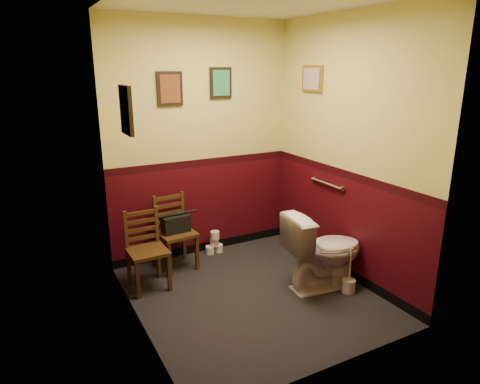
% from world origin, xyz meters
% --- Properties ---
extents(floor, '(2.20, 2.40, 0.00)m').
position_xyz_m(floor, '(0.00, 0.00, 0.00)').
color(floor, black).
rests_on(floor, ground).
extents(ceiling, '(2.20, 2.40, 0.00)m').
position_xyz_m(ceiling, '(0.00, 0.00, 2.70)').
color(ceiling, silver).
rests_on(ceiling, ground).
extents(wall_back, '(2.20, 0.00, 2.70)m').
position_xyz_m(wall_back, '(0.00, 1.20, 1.35)').
color(wall_back, '#3A060F').
rests_on(wall_back, ground).
extents(wall_front, '(2.20, 0.00, 2.70)m').
position_xyz_m(wall_front, '(0.00, -1.20, 1.35)').
color(wall_front, '#3A060F').
rests_on(wall_front, ground).
extents(wall_left, '(0.00, 2.40, 2.70)m').
position_xyz_m(wall_left, '(-1.10, 0.00, 1.35)').
color(wall_left, '#3A060F').
rests_on(wall_left, ground).
extents(wall_right, '(0.00, 2.40, 2.70)m').
position_xyz_m(wall_right, '(1.10, 0.00, 1.35)').
color(wall_right, '#3A060F').
rests_on(wall_right, ground).
extents(grab_bar, '(0.05, 0.56, 0.06)m').
position_xyz_m(grab_bar, '(1.07, 0.25, 0.95)').
color(grab_bar, silver).
rests_on(grab_bar, wall_right).
extents(framed_print_back_a, '(0.28, 0.04, 0.36)m').
position_xyz_m(framed_print_back_a, '(-0.35, 1.18, 1.95)').
color(framed_print_back_a, black).
rests_on(framed_print_back_a, wall_back).
extents(framed_print_back_b, '(0.26, 0.04, 0.34)m').
position_xyz_m(framed_print_back_b, '(0.25, 1.18, 2.00)').
color(framed_print_back_b, black).
rests_on(framed_print_back_b, wall_back).
extents(framed_print_left, '(0.04, 0.30, 0.38)m').
position_xyz_m(framed_print_left, '(-1.08, 0.10, 1.85)').
color(framed_print_left, black).
rests_on(framed_print_left, wall_left).
extents(framed_print_right, '(0.04, 0.34, 0.28)m').
position_xyz_m(framed_print_right, '(1.08, 0.60, 2.05)').
color(framed_print_right, olive).
rests_on(framed_print_right, wall_right).
extents(toilet, '(0.85, 0.53, 0.79)m').
position_xyz_m(toilet, '(0.72, -0.19, 0.40)').
color(toilet, white).
rests_on(toilet, floor).
extents(toilet_brush, '(0.13, 0.13, 0.48)m').
position_xyz_m(toilet_brush, '(0.89, -0.40, 0.08)').
color(toilet_brush, silver).
rests_on(toilet_brush, floor).
extents(chair_left, '(0.38, 0.38, 0.80)m').
position_xyz_m(chair_left, '(-0.85, 0.66, 0.40)').
color(chair_left, '#452D14').
rests_on(chair_left, floor).
extents(chair_right, '(0.42, 0.42, 0.83)m').
position_xyz_m(chair_right, '(-0.44, 0.95, 0.41)').
color(chair_right, '#452D14').
rests_on(chair_right, floor).
extents(handbag, '(0.31, 0.17, 0.22)m').
position_xyz_m(handbag, '(-0.44, 0.92, 0.53)').
color(handbag, black).
rests_on(handbag, chair_right).
extents(tp_stack, '(0.22, 0.13, 0.29)m').
position_xyz_m(tp_stack, '(0.09, 1.08, 0.12)').
color(tp_stack, silver).
rests_on(tp_stack, floor).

